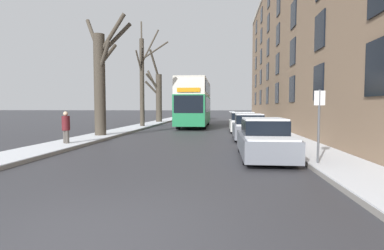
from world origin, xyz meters
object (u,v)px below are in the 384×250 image
parked_car_1 (249,128)px  parked_car_2 (242,123)px  pedestrian_left_sidewalk (66,127)px  parked_car_0 (264,140)px  double_decker_bus (195,101)px  street_sign_post (319,123)px  bare_tree_left_2 (158,94)px  oncoming_van (200,112)px  bare_tree_left_1 (143,77)px  bare_tree_left_0 (101,77)px

parked_car_1 → parked_car_2: size_ratio=0.88×
parked_car_1 → pedestrian_left_sidewalk: pedestrian_left_sidewalk is taller
parked_car_0 → double_decker_bus: bearing=103.6°
street_sign_post → parked_car_1: bearing=100.2°
bare_tree_left_2 → parked_car_0: 24.87m
oncoming_van → street_sign_post: size_ratio=2.20×
bare_tree_left_1 → parked_car_0: (8.60, -15.29, -3.83)m
bare_tree_left_0 → double_decker_bus: 11.53m
bare_tree_left_2 → pedestrian_left_sidewalk: bare_tree_left_2 is taller
bare_tree_left_0 → parked_car_1: 9.33m
bare_tree_left_1 → bare_tree_left_2: (-0.36, 7.76, -1.16)m
parked_car_0 → oncoming_van: oncoming_van is taller
parked_car_2 → pedestrian_left_sidewalk: 12.82m
pedestrian_left_sidewalk → street_sign_post: size_ratio=0.70×
parked_car_1 → bare_tree_left_0: bearing=177.4°
bare_tree_left_2 → parked_car_0: (8.96, -23.04, -2.66)m
bare_tree_left_0 → parked_car_0: bare_tree_left_0 is taller
parked_car_0 → parked_car_1: bearing=90.0°
bare_tree_left_1 → double_decker_bus: bearing=20.8°
bare_tree_left_0 → bare_tree_left_2: 16.50m
bare_tree_left_1 → pedestrian_left_sidewalk: size_ratio=5.90×
parked_car_0 → oncoming_van: size_ratio=0.85×
bare_tree_left_2 → double_decker_bus: 7.81m
bare_tree_left_0 → double_decker_bus: bearing=65.7°
double_decker_bus → parked_car_2: (4.10, -5.39, -1.74)m
double_decker_bus → parked_car_2: size_ratio=2.31×
bare_tree_left_1 → bare_tree_left_2: bare_tree_left_1 is taller
bare_tree_left_0 → bare_tree_left_1: bearing=88.5°
pedestrian_left_sidewalk → street_sign_post: street_sign_post is taller
bare_tree_left_0 → street_sign_post: 13.31m
pedestrian_left_sidewalk → bare_tree_left_2: bearing=-65.3°
double_decker_bus → parked_car_1: double_decker_bus is taller
bare_tree_left_1 → street_sign_post: (10.00, -16.93, -3.13)m
bare_tree_left_2 → street_sign_post: size_ratio=3.44×
bare_tree_left_1 → pedestrian_left_sidewalk: 13.50m
double_decker_bus → street_sign_post: 19.46m
parked_car_1 → street_sign_post: (1.40, -7.79, 0.69)m
parked_car_1 → bare_tree_left_1: bearing=133.3°
bare_tree_left_0 → parked_car_2: bearing=29.8°
street_sign_post → parked_car_0: bearing=130.4°
parked_car_0 → oncoming_van: 34.71m
parked_car_2 → street_sign_post: street_sign_post is taller
bare_tree_left_1 → double_decker_bus: 5.24m
bare_tree_left_2 → parked_car_2: bare_tree_left_2 is taller
parked_car_0 → parked_car_2: size_ratio=0.99×
oncoming_van → double_decker_bus: bearing=-87.4°
double_decker_bus → parked_car_0: 17.57m
bare_tree_left_1 → oncoming_van: (3.70, 19.07, -3.34)m
bare_tree_left_0 → parked_car_0: (8.83, -6.55, -3.00)m
double_decker_bus → parked_car_1: (4.10, -10.85, -1.75)m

